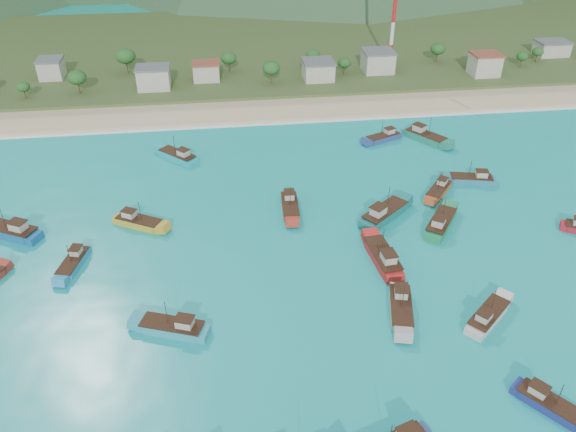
{
  "coord_description": "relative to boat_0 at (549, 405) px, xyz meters",
  "views": [
    {
      "loc": [
        -5.33,
        -73.71,
        63.77
      ],
      "look_at": [
        6.49,
        18.0,
        3.0
      ],
      "focal_mm": 35.0,
      "sensor_mm": 36.0,
      "label": 1
    }
  ],
  "objects": [
    {
      "name": "boat_23",
      "position": [
        -52.42,
        80.15,
        0.14
      ],
      "size": [
        10.22,
        10.17,
        6.57
      ],
      "rotation": [
        0.0,
        0.0,
        0.79
      ],
      "color": "#14A3AC",
      "rests_on": "ground"
    },
    {
      "name": "boat_13",
      "position": [
        -1.09,
        17.24,
        0.07
      ],
      "size": [
        9.95,
        9.24,
        6.2
      ],
      "rotation": [
        0.0,
        0.0,
        5.43
      ],
      "color": "beige",
      "rests_on": "ground"
    },
    {
      "name": "boat_12",
      "position": [
        -69.83,
        40.32,
        -0.03
      ],
      "size": [
        4.98,
        9.98,
        5.67
      ],
      "rotation": [
        0.0,
        0.0,
        2.91
      ],
      "color": "#2A8EBD",
      "rests_on": "ground"
    },
    {
      "name": "village",
      "position": [
        -30.02,
        130.78,
        4.01
      ],
      "size": [
        223.0,
        24.52,
        7.61
      ],
      "color": "beige",
      "rests_on": "ground"
    },
    {
      "name": "boat_25",
      "position": [
        -9.55,
        48.45,
        0.32
      ],
      "size": [
        12.23,
        11.06,
        7.54
      ],
      "rotation": [
        0.0,
        0.0,
        5.41
      ],
      "color": "#136B67",
      "rests_on": "ground"
    },
    {
      "name": "boat_17",
      "position": [
        0.26,
        84.32,
        0.02
      ],
      "size": [
        10.39,
        6.73,
        5.93
      ],
      "rotation": [
        0.0,
        0.0,
        1.98
      ],
      "color": "navy",
      "rests_on": "ground"
    },
    {
      "name": "surf_line",
      "position": [
        -36.1,
        98.74,
        -0.66
      ],
      "size": [
        400.0,
        2.5,
        0.08
      ],
      "primitive_type": "cube",
      "color": "white",
      "rests_on": "ground"
    },
    {
      "name": "ground",
      "position": [
        -36.1,
        29.24,
        -0.66
      ],
      "size": [
        600.0,
        600.0,
        0.0
      ],
      "primitive_type": "plane",
      "color": "#0D9684",
      "rests_on": "ground"
    },
    {
      "name": "boat_8",
      "position": [
        -59.35,
        52.2,
        0.07
      ],
      "size": [
        10.68,
        7.79,
        6.2
      ],
      "rotation": [
        0.0,
        0.0,
        4.21
      ],
      "color": "gold",
      "rests_on": "ground"
    },
    {
      "name": "beach",
      "position": [
        -36.1,
        108.24,
        -0.66
      ],
      "size": [
        400.0,
        18.0,
        1.2
      ],
      "primitive_type": "cube",
      "color": "beige",
      "rests_on": "ground"
    },
    {
      "name": "vegetation",
      "position": [
        -42.0,
        132.66,
        4.53
      ],
      "size": [
        276.44,
        26.23,
        8.91
      ],
      "color": "#235623",
      "rests_on": "ground"
    },
    {
      "name": "boat_28",
      "position": [
        10.98,
        82.89,
        0.25
      ],
      "size": [
        9.97,
        11.96,
        7.17
      ],
      "rotation": [
        0.0,
        0.0,
        3.76
      ],
      "color": "#1E7B62",
      "rests_on": "ground"
    },
    {
      "name": "boat_15",
      "position": [
        5.07,
        56.59,
        -0.01
      ],
      "size": [
        8.36,
        9.33,
        5.73
      ],
      "rotation": [
        0.0,
        0.0,
        2.46
      ],
      "color": "#B64C23",
      "rests_on": "ground"
    },
    {
      "name": "boat_26",
      "position": [
        -13.7,
        34.23,
        0.26
      ],
      "size": [
        4.76,
        12.5,
        7.22
      ],
      "rotation": [
        0.0,
        0.0,
        0.1
      ],
      "color": "red",
      "rests_on": "ground"
    },
    {
      "name": "boat_9",
      "position": [
        14.21,
        60.21,
        0.07
      ],
      "size": [
        10.89,
        5.3,
        6.19
      ],
      "rotation": [
        0.0,
        0.0,
        1.35
      ],
      "color": "teal",
      "rests_on": "ground"
    },
    {
      "name": "boat_16",
      "position": [
        -51.08,
        21.07,
        0.13
      ],
      "size": [
        11.5,
        6.85,
        6.53
      ],
      "rotation": [
        0.0,
        0.0,
        1.22
      ],
      "color": "teal",
      "rests_on": "ground"
    },
    {
      "name": "boat_22",
      "position": [
        -83.74,
        51.75,
        0.29
      ],
      "size": [
        12.81,
        8.93,
        7.38
      ],
      "rotation": [
        0.0,
        0.0,
        1.1
      ],
      "color": "#145A92",
      "rests_on": "ground"
    },
    {
      "name": "boat_3",
      "position": [
        -28.3,
        54.07,
        0.1
      ],
      "size": [
        3.77,
        10.93,
        6.36
      ],
      "rotation": [
        0.0,
        0.0,
        3.09
      ],
      "color": "#AC3022",
      "rests_on": "ground"
    },
    {
      "name": "boat_0",
      "position": [
        0.0,
        0.0,
        0.0
      ],
      "size": [
        8.34,
        9.54,
        5.81
      ],
      "rotation": [
        0.0,
        0.0,
        3.8
      ],
      "color": "navy",
      "rests_on": "ground"
    },
    {
      "name": "boat_30",
      "position": [
        0.76,
        43.76,
        0.21
      ],
      "size": [
        9.75,
        11.62,
        6.98
      ],
      "rotation": [
        0.0,
        0.0,
        5.66
      ],
      "color": "#17824A",
      "rests_on": "ground"
    },
    {
      "name": "land",
      "position": [
        -36.1,
        169.24,
        -0.66
      ],
      "size": [
        400.0,
        110.0,
        2.4
      ],
      "primitive_type": "cube",
      "color": "#385123",
      "rests_on": "ground"
    },
    {
      "name": "boat_5",
      "position": [
        -14.38,
        20.97,
        0.15
      ],
      "size": [
        5.88,
        11.69,
        6.63
      ],
      "rotation": [
        0.0,
        0.0,
        2.9
      ],
      "color": "#B0A6A1",
      "rests_on": "ground"
    }
  ]
}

